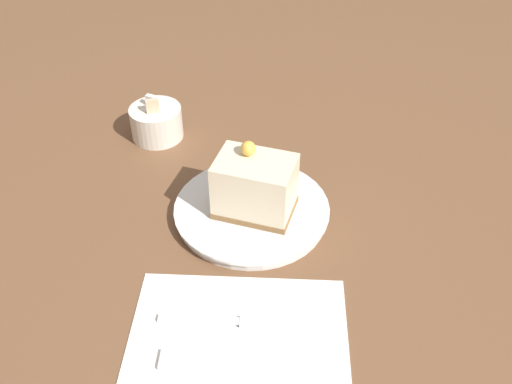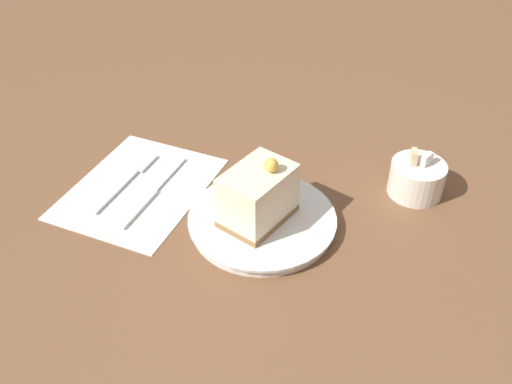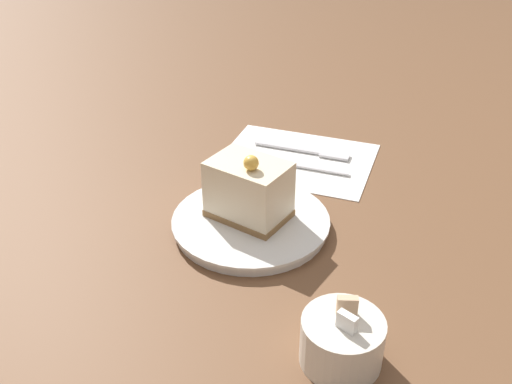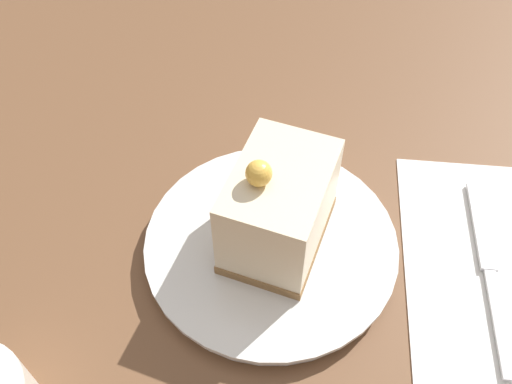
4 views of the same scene
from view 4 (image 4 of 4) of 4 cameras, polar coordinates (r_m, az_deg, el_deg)
The scene contains 4 objects.
ground_plane at distance 0.51m, azimuth -1.24°, elevation -2.46°, with size 4.00×4.00×0.00m, color brown.
plate at distance 0.48m, azimuth 1.50°, elevation -5.34°, with size 0.21×0.21×0.02m.
cake_slice at distance 0.44m, azimuth 2.31°, elevation -1.53°, with size 0.09×0.12×0.10m.
knife at distance 0.51m, azimuth 22.05°, elevation -5.62°, with size 0.01×0.18×0.00m.
Camera 4 is at (-0.04, 0.30, 0.41)m, focal length 40.00 mm.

